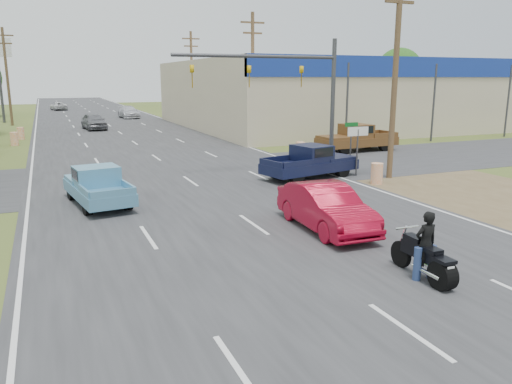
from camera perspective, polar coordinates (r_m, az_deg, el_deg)
name	(u,v)px	position (r m, az deg, el deg)	size (l,w,h in m)	color
ground	(408,331)	(10.73, 16.96, -15.00)	(200.00, 200.00, 0.00)	#425321
main_road	(120,133)	(47.83, -15.28, 6.55)	(15.00, 180.00, 0.02)	#2D2D30
cross_road	(180,174)	(26.39, -8.66, 2.02)	(120.00, 10.00, 0.02)	#2D2D30
dirt_verge	(456,187)	(24.85, 21.91, 0.55)	(8.00, 18.00, 0.01)	brown
big_box_store	(404,92)	(60.72, 16.56, 10.85)	(50.00, 28.10, 6.60)	#B7A88C
utility_pole_1	(395,70)	(25.61, 15.65, 13.32)	(2.00, 0.28, 10.00)	#4C3823
utility_pole_2	(253,73)	(41.30, -0.38, 13.44)	(2.00, 0.28, 10.00)	#4C3823
utility_pole_3	(192,74)	(58.34, -7.35, 13.18)	(2.00, 0.28, 10.00)	#4C3823
utility_pole_6	(7,74)	(59.24, -26.58, 11.95)	(2.00, 0.28, 10.00)	#4C3823
tree_3	(399,71)	(98.55, 16.03, 13.15)	(8.40, 8.40, 10.40)	#422D19
tree_5	(226,73)	(108.42, -3.39, 13.38)	(7.98, 7.98, 9.88)	#422D19
barrel_0	(377,174)	(24.31, 13.65, 2.05)	(0.56, 0.56, 1.00)	orange
barrel_1	(300,150)	(31.63, 5.09, 4.81)	(0.56, 0.56, 1.00)	orange
barrel_2	(14,139)	(41.45, -25.89, 5.49)	(0.56, 0.56, 1.00)	orange
barrel_3	(21,133)	(45.41, -25.30, 6.08)	(0.56, 0.56, 1.00)	orange
lane_sign	(358,139)	(25.82, 11.54, 5.92)	(1.20, 0.08, 2.52)	#3F3F44
street_name_sign	(351,141)	(27.43, 10.79, 5.73)	(0.80, 0.08, 2.61)	#3F3F44
signal_mast	(290,80)	(27.03, 3.88, 12.62)	(9.12, 0.40, 7.00)	#3F3F44
red_convertible	(326,208)	(16.58, 8.00, -1.79)	(1.59, 4.56, 1.50)	maroon
motorcycle	(426,261)	(13.12, 18.88, -7.43)	(0.71, 2.30, 1.17)	black
rider	(425,248)	(13.06, 18.79, -6.05)	(0.61, 0.40, 1.66)	black
blue_pickup	(97,185)	(20.74, -17.72, 0.75)	(2.42, 4.83, 1.53)	black
navy_pickup	(312,161)	(25.23, 6.39, 3.51)	(5.31, 2.97, 1.66)	black
brown_pickup	(355,138)	(35.02, 11.29, 6.12)	(5.71, 2.48, 1.86)	black
distant_car_grey	(94,121)	(51.53, -18.05, 7.67)	(1.87, 4.65, 1.58)	slate
distant_car_silver	(129,112)	(65.42, -14.34, 8.82)	(2.04, 5.01, 1.46)	silver
distant_car_white	(59,106)	(84.90, -21.63, 9.09)	(2.03, 4.39, 1.22)	silver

